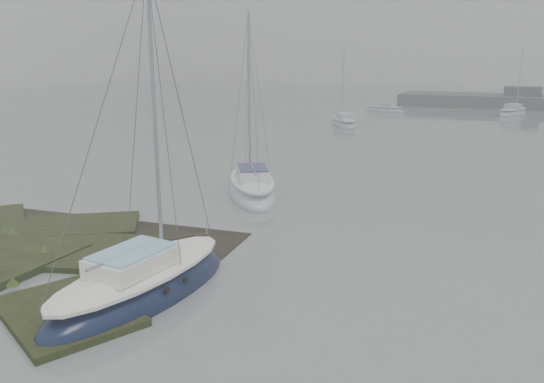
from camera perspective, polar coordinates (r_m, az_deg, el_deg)
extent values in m
plane|color=slate|center=(40.29, 10.75, 5.70)|extent=(160.00, 160.00, 0.00)
cube|color=#424247|center=(69.86, 25.31, 9.28)|extent=(4.00, 3.00, 2.20)
ellipsoid|color=#0F1934|center=(13.82, -13.74, -10.57)|extent=(2.56, 6.22, 1.47)
ellipsoid|color=white|center=(13.59, -13.89, -8.32)|extent=(2.09, 5.40, 0.42)
cube|color=white|center=(13.29, -14.76, -7.22)|extent=(1.49, 2.19, 0.43)
cube|color=#92C9E6|center=(13.21, -14.82, -6.24)|extent=(1.39, 2.01, 0.07)
cylinder|color=#939399|center=(13.22, -12.52, 8.02)|extent=(0.10, 0.10, 6.92)
cylinder|color=#939399|center=(13.09, -15.36, -6.46)|extent=(0.31, 2.42, 0.08)
ellipsoid|color=silver|center=(23.05, -2.16, -0.11)|extent=(4.82, 5.97, 1.42)
ellipsoid|color=white|center=(22.92, -2.18, 1.27)|extent=(4.08, 5.13, 0.40)
cube|color=white|center=(22.60, -2.12, 1.99)|extent=(2.15, 2.37, 0.42)
cube|color=#17214F|center=(22.55, -2.12, 2.58)|extent=(1.99, 2.19, 0.07)
cylinder|color=#939399|center=(23.13, -2.47, 10.52)|extent=(0.09, 0.09, 6.70)
cylinder|color=#939399|center=(22.38, -2.07, 2.49)|extent=(1.34, 2.01, 0.08)
ellipsoid|color=#A4A8AF|center=(46.96, 7.74, 7.11)|extent=(4.19, 5.29, 1.26)
ellipsoid|color=silver|center=(46.90, 7.76, 7.72)|extent=(3.55, 4.55, 0.36)
cube|color=silver|center=(46.65, 7.84, 8.07)|extent=(1.88, 2.09, 0.37)
cube|color=#B8BDC4|center=(46.63, 7.85, 8.32)|extent=(1.74, 1.93, 0.06)
cylinder|color=#939399|center=(47.29, 7.68, 11.69)|extent=(0.08, 0.08, 5.92)
cylinder|color=#939399|center=(46.49, 7.90, 8.30)|extent=(1.16, 1.79, 0.07)
ellipsoid|color=#9FA5A8|center=(60.76, 24.50, 7.57)|extent=(3.58, 5.66, 1.31)
ellipsoid|color=silver|center=(60.71, 24.55, 8.06)|extent=(3.01, 4.89, 0.37)
cube|color=silver|center=(60.47, 24.50, 8.35)|extent=(1.74, 2.14, 0.38)
cube|color=silver|center=(60.45, 24.52, 8.56)|extent=(1.61, 1.97, 0.06)
cylinder|color=#939399|center=(61.16, 25.12, 11.19)|extent=(0.08, 0.08, 6.15)
cylinder|color=#939399|center=(60.31, 24.47, 8.55)|extent=(0.84, 2.03, 0.07)
ellipsoid|color=#ABAFB4|center=(60.32, 12.02, 8.47)|extent=(4.63, 2.28, 1.08)
ellipsoid|color=silver|center=(60.28, 12.04, 8.88)|extent=(4.02, 1.88, 0.30)
cube|color=silver|center=(60.18, 12.22, 9.12)|extent=(1.67, 1.22, 0.32)
cube|color=#ADB2B8|center=(60.17, 12.23, 9.29)|extent=(1.54, 1.14, 0.05)
cylinder|color=#939399|center=(60.33, 11.67, 11.53)|extent=(0.07, 0.07, 5.07)
cylinder|color=#939399|center=(60.12, 12.34, 9.28)|extent=(1.75, 0.40, 0.06)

